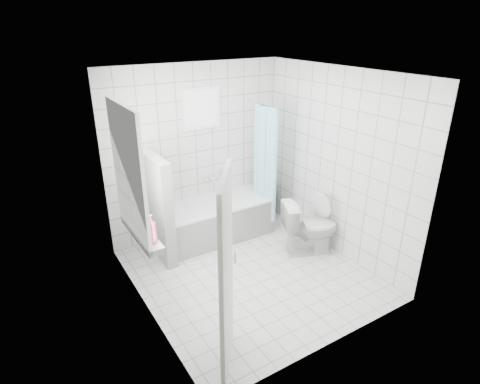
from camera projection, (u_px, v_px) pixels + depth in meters
ground at (250, 274)px, 5.37m from camera, size 3.00×3.00×0.00m
ceiling at (252, 73)px, 4.34m from camera, size 3.00×3.00×0.00m
wall_back at (196, 152)px, 6.02m from camera, size 2.80×0.02×2.60m
wall_front at (340, 236)px, 3.68m from camera, size 2.80×0.02×2.60m
wall_left at (139, 210)px, 4.18m from camera, size 0.02×3.00×2.60m
wall_right at (336, 164)px, 5.53m from camera, size 0.02×3.00×2.60m
window_left at (131, 174)px, 4.31m from camera, size 0.01×0.90×1.40m
window_back at (202, 108)px, 5.78m from camera, size 0.50×0.01×0.50m
window_sill at (142, 233)px, 4.63m from camera, size 0.18×1.02×0.08m
door at (226, 279)px, 3.58m from camera, size 0.50×0.67×2.00m
bathtub at (216, 220)px, 6.18m from camera, size 1.72×0.77×0.58m
partition_wall at (158, 208)px, 5.51m from camera, size 0.15×0.85×1.50m
tiled_ledge at (262, 200)px, 6.89m from camera, size 0.40×0.24×0.55m
toilet at (310, 228)px, 5.72m from camera, size 0.89×0.71×0.80m
curtain_rod at (261, 103)px, 5.87m from camera, size 0.02×0.80×0.02m
shower_curtain at (265, 164)px, 6.12m from camera, size 0.14×0.48×1.78m
tub_faucet at (210, 178)px, 6.27m from camera, size 0.18×0.06×0.06m
sill_bottles at (143, 221)px, 4.52m from camera, size 0.17×0.79×0.33m
ledge_bottles at (265, 179)px, 6.71m from camera, size 0.19×0.16×0.28m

